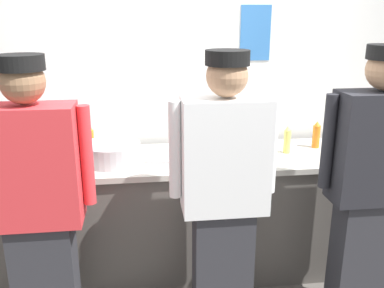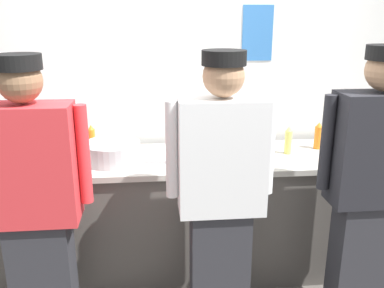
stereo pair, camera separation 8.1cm
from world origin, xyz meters
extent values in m
cube|color=white|center=(0.00, 0.85, 1.31)|extent=(4.95, 0.10, 2.62)
cube|color=#3370B7|center=(0.54, 0.80, 1.78)|extent=(0.24, 0.01, 0.42)
cube|color=#56514C|center=(0.00, 0.37, 0.44)|extent=(3.09, 0.64, 0.89)
cube|color=#B7B2A8|center=(0.00, 0.37, 0.91)|extent=(3.15, 0.70, 0.04)
cube|color=#2D2D33|center=(-0.94, -0.33, 0.41)|extent=(0.34, 0.20, 0.83)
cube|color=red|center=(-0.94, -0.33, 1.16)|extent=(0.48, 0.24, 0.66)
cylinder|color=red|center=(-0.67, -0.29, 1.19)|extent=(0.07, 0.07, 0.56)
sphere|color=#8C6647|center=(-0.94, -0.33, 1.60)|extent=(0.22, 0.22, 0.22)
cylinder|color=black|center=(-0.94, -0.33, 1.70)|extent=(0.24, 0.24, 0.08)
cube|color=#2D2D33|center=(0.09, -0.32, 0.42)|extent=(0.35, 0.20, 0.83)
cube|color=white|center=(0.09, -0.32, 1.16)|extent=(0.49, 0.24, 0.66)
cylinder|color=white|center=(-0.19, -0.28, 1.19)|extent=(0.07, 0.07, 0.56)
cylinder|color=white|center=(0.37, -0.28, 1.19)|extent=(0.07, 0.07, 0.56)
sphere|color=tan|center=(0.09, -0.32, 1.61)|extent=(0.23, 0.23, 0.23)
cylinder|color=black|center=(0.09, -0.32, 1.71)|extent=(0.24, 0.24, 0.08)
cube|color=#2D2D33|center=(0.99, -0.31, 0.42)|extent=(0.35, 0.20, 0.84)
cube|color=#232328|center=(0.99, -0.31, 1.17)|extent=(0.49, 0.24, 0.67)
cylinder|color=#232328|center=(0.71, -0.27, 1.21)|extent=(0.07, 0.07, 0.57)
cylinder|color=white|center=(0.53, 0.51, 0.93)|extent=(0.20, 0.20, 0.01)
cylinder|color=white|center=(0.53, 0.51, 0.94)|extent=(0.20, 0.20, 0.01)
cylinder|color=white|center=(0.53, 0.51, 0.96)|extent=(0.20, 0.20, 0.01)
cylinder|color=white|center=(0.53, 0.51, 0.97)|extent=(0.20, 0.20, 0.01)
cylinder|color=white|center=(0.53, 0.51, 0.98)|extent=(0.20, 0.20, 0.01)
cylinder|color=white|center=(0.53, 0.51, 0.99)|extent=(0.20, 0.20, 0.01)
cylinder|color=white|center=(-0.97, 0.30, 0.93)|extent=(0.20, 0.20, 0.01)
cylinder|color=white|center=(-0.97, 0.30, 0.94)|extent=(0.20, 0.20, 0.01)
cylinder|color=white|center=(-0.97, 0.30, 0.96)|extent=(0.20, 0.20, 0.01)
cylinder|color=white|center=(-0.97, 0.30, 0.97)|extent=(0.20, 0.20, 0.01)
cylinder|color=#B7BABF|center=(-0.58, 0.32, 1.00)|extent=(0.40, 0.40, 0.14)
cube|color=#B7BABF|center=(-0.12, 0.37, 0.94)|extent=(0.45, 0.37, 0.02)
cylinder|color=orange|center=(0.97, 0.48, 1.01)|extent=(0.06, 0.06, 0.17)
cone|color=orange|center=(0.97, 0.48, 1.12)|extent=(0.05, 0.05, 0.04)
cylinder|color=orange|center=(-0.75, 0.57, 1.01)|extent=(0.05, 0.05, 0.17)
cone|color=orange|center=(-0.75, 0.57, 1.12)|extent=(0.04, 0.04, 0.04)
cylinder|color=#E5E066|center=(0.71, 0.38, 1.01)|extent=(0.05, 0.05, 0.17)
cone|color=#E5E066|center=(0.71, 0.38, 1.12)|extent=(0.04, 0.04, 0.04)
cylinder|color=white|center=(1.10, 0.47, 0.95)|extent=(0.09, 0.09, 0.04)
cylinder|color=red|center=(1.10, 0.47, 0.96)|extent=(0.07, 0.07, 0.01)
cylinder|color=white|center=(-1.10, 0.48, 0.95)|extent=(0.09, 0.09, 0.05)
cylinder|color=orange|center=(-1.10, 0.48, 0.97)|extent=(0.07, 0.07, 0.01)
cylinder|color=white|center=(0.30, 0.56, 0.95)|extent=(0.10, 0.10, 0.05)
cylinder|color=orange|center=(0.30, 0.56, 0.97)|extent=(0.08, 0.08, 0.01)
cylinder|color=white|center=(1.37, 0.26, 0.97)|extent=(0.09, 0.09, 0.08)
cube|color=#B7BABF|center=(-1.19, 0.32, 0.93)|extent=(0.19, 0.03, 0.01)
cube|color=black|center=(-1.33, 0.32, 0.93)|extent=(0.09, 0.03, 0.02)
camera|label=1|loc=(-0.37, -2.48, 1.92)|focal=39.04mm
camera|label=2|loc=(-0.29, -2.49, 1.92)|focal=39.04mm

